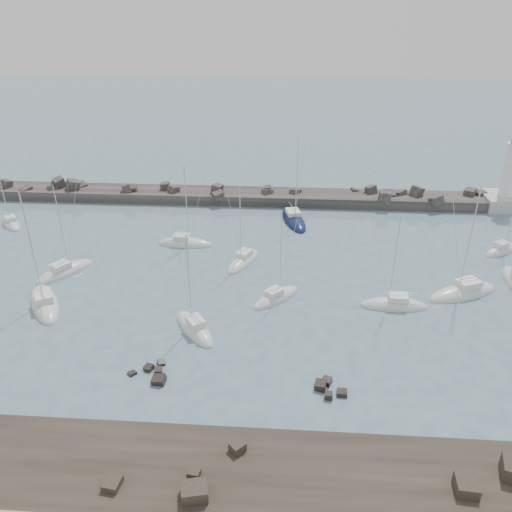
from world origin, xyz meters
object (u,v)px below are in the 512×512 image
at_px(sailboat_8, 294,221).
at_px(sailboat_13, 45,304).
at_px(sailboat_11, 463,293).
at_px(sailboat_5, 195,329).
at_px(sailboat_6, 243,261).
at_px(lighthouse, 506,191).
at_px(sailboat_9, 394,306).
at_px(sailboat_12, 501,251).
at_px(sailboat_7, 276,298).
at_px(sailboat_4, 185,244).
at_px(sailboat_3, 65,272).
at_px(sailboat_1, 11,223).

relative_size(sailboat_8, sailboat_13, 1.03).
distance_m(sailboat_11, sailboat_13, 51.27).
height_order(sailboat_5, sailboat_6, sailboat_6).
distance_m(lighthouse, sailboat_8, 37.84).
distance_m(sailboat_9, sailboat_12, 24.13).
relative_size(sailboat_7, sailboat_8, 0.74).
relative_size(sailboat_9, sailboat_13, 0.84).
height_order(sailboat_6, sailboat_8, sailboat_8).
relative_size(sailboat_6, sailboat_12, 1.14).
height_order(sailboat_4, sailboat_6, sailboat_4).
height_order(sailboat_8, sailboat_13, sailboat_8).
bearing_deg(sailboat_11, sailboat_12, 53.72).
height_order(sailboat_4, sailboat_12, sailboat_4).
distance_m(lighthouse, sailboat_12, 19.18).
bearing_deg(lighthouse, sailboat_3, -157.21).
bearing_deg(sailboat_9, sailboat_11, 20.70).
relative_size(sailboat_3, sailboat_11, 0.85).
bearing_deg(sailboat_5, lighthouse, 40.03).
relative_size(sailboat_5, sailboat_6, 1.00).
distance_m(lighthouse, sailboat_4, 56.25).
xyz_separation_m(sailboat_4, sailboat_11, (37.42, -11.58, 0.01)).
relative_size(sailboat_9, sailboat_11, 0.82).
distance_m(sailboat_7, sailboat_9, 14.12).
xyz_separation_m(sailboat_1, sailboat_9, (58.05, -20.61, 0.01)).
relative_size(sailboat_11, sailboat_13, 1.02).
bearing_deg(sailboat_1, sailboat_6, -15.25).
distance_m(sailboat_6, sailboat_12, 37.68).
bearing_deg(sailboat_6, sailboat_8, 64.78).
distance_m(sailboat_5, sailboat_8, 33.12).
height_order(sailboat_7, sailboat_9, sailboat_9).
xyz_separation_m(sailboat_7, sailboat_12, (32.31, 15.03, 0.02)).
height_order(sailboat_12, sailboat_13, sailboat_13).
relative_size(sailboat_4, sailboat_13, 0.86).
relative_size(sailboat_5, sailboat_9, 0.98).
bearing_deg(sailboat_13, sailboat_3, 96.17).
height_order(sailboat_3, sailboat_4, sailboat_3).
bearing_deg(lighthouse, sailboat_5, -139.97).
distance_m(sailboat_3, sailboat_13, 7.95).
relative_size(sailboat_1, sailboat_13, 0.77).
bearing_deg(sailboat_11, sailboat_9, -159.30).
bearing_deg(sailboat_12, sailboat_6, -171.04).
relative_size(sailboat_3, sailboat_13, 0.87).
relative_size(lighthouse, sailboat_13, 0.96).
bearing_deg(sailboat_5, sailboat_11, 17.05).
bearing_deg(sailboat_9, sailboat_12, 40.99).
distance_m(sailboat_1, sailboat_3, 21.70).
bearing_deg(sailboat_8, sailboat_5, -109.29).
bearing_deg(sailboat_9, sailboat_3, 172.86).
bearing_deg(sailboat_7, sailboat_12, 24.95).
relative_size(sailboat_7, sailboat_11, 0.74).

